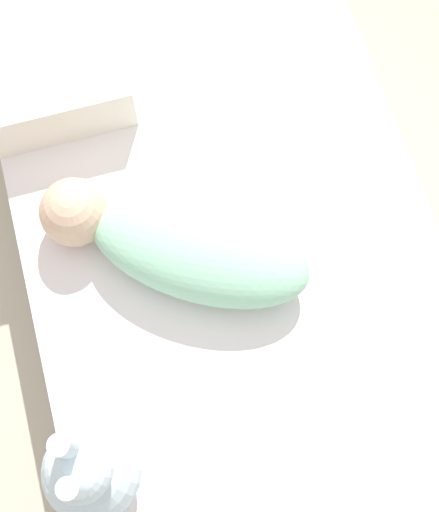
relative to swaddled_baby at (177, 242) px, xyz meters
The scene contains 5 objects.
ground_plane 0.32m from the swaddled_baby, 58.92° to the left, with size 12.00×12.00×0.00m, color #B2A893.
bed_mattress 0.22m from the swaddled_baby, 58.92° to the left, with size 1.38×0.80×0.23m.
swaddled_baby is the anchor object (origin of this frame).
pillow 0.51m from the swaddled_baby, 162.74° to the right, with size 0.39×0.29×0.12m.
bunny_plush 0.43m from the swaddled_baby, 33.51° to the right, with size 0.17×0.17×0.32m.
Camera 1 is at (0.38, -0.15, 1.55)m, focal length 50.00 mm.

